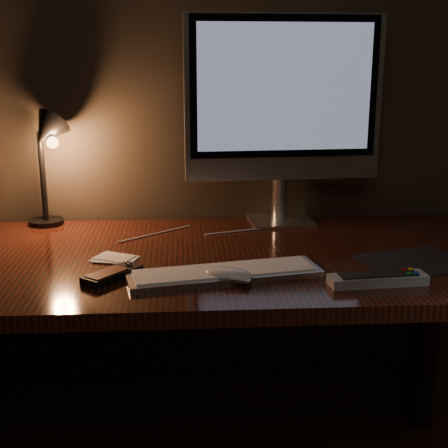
{
  "coord_description": "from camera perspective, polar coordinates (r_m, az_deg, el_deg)",
  "views": [
    {
      "loc": [
        -0.06,
        0.29,
        1.26
      ],
      "look_at": [
        0.03,
        1.73,
        0.87
      ],
      "focal_mm": 50.0,
      "sensor_mm": 36.0,
      "label": 1
    }
  ],
  "objects": [
    {
      "name": "tv_remote",
      "position": [
        1.48,
        13.88,
        -4.9
      ],
      "size": [
        0.23,
        0.08,
        0.03
      ],
      "rotation": [
        0.0,
        0.0,
        0.09
      ],
      "color": "#989A9D",
      "rests_on": "desk"
    },
    {
      "name": "monitor",
      "position": [
        1.91,
        5.48,
        11.01
      ],
      "size": [
        0.6,
        0.19,
        0.63
      ],
      "rotation": [
        0.0,
        0.0,
        0.06
      ],
      "color": "silver",
      "rests_on": "desk"
    },
    {
      "name": "cable",
      "position": [
        1.83,
        -2.26,
        -0.84
      ],
      "size": [
        0.45,
        0.23,
        0.0
      ],
      "primitive_type": "cylinder",
      "rotation": [
        0.0,
        1.57,
        0.46
      ],
      "color": "white",
      "rests_on": "desk"
    },
    {
      "name": "mousepad",
      "position": [
        1.65,
        16.96,
        -3.34
      ],
      "size": [
        0.29,
        0.26,
        0.0
      ],
      "primitive_type": "cube",
      "rotation": [
        0.0,
        0.0,
        0.26
      ],
      "color": "black",
      "rests_on": "desk"
    },
    {
      "name": "desk_lamp",
      "position": [
        1.93,
        -15.93,
        6.7
      ],
      "size": [
        0.18,
        0.19,
        0.36
      ],
      "rotation": [
        0.0,
        0.0,
        -0.23
      ],
      "color": "black",
      "rests_on": "desk"
    },
    {
      "name": "media_remote",
      "position": [
        1.49,
        -10.18,
        -4.53
      ],
      "size": [
        0.14,
        0.15,
        0.03
      ],
      "rotation": [
        0.0,
        0.0,
        0.87
      ],
      "color": "black",
      "rests_on": "desk"
    },
    {
      "name": "keyboard",
      "position": [
        1.49,
        0.01,
        -4.47
      ],
      "size": [
        0.48,
        0.21,
        0.02
      ],
      "primitive_type": "cube",
      "rotation": [
        0.0,
        0.0,
        0.19
      ],
      "color": "silver",
      "rests_on": "desk"
    },
    {
      "name": "desk",
      "position": [
        1.76,
        -1.42,
        -6.08
      ],
      "size": [
        1.6,
        0.75,
        0.75
      ],
      "color": "#35140C",
      "rests_on": "ground"
    },
    {
      "name": "papers",
      "position": [
        1.63,
        -9.97,
        -3.12
      ],
      "size": [
        0.13,
        0.11,
        0.01
      ],
      "primitive_type": "cube",
      "rotation": [
        0.0,
        0.0,
        -0.38
      ],
      "color": "white",
      "rests_on": "desk"
    },
    {
      "name": "mouse",
      "position": [
        1.46,
        0.43,
        -4.81
      ],
      "size": [
        0.13,
        0.1,
        0.02
      ],
      "primitive_type": "ellipsoid",
      "rotation": [
        0.0,
        0.0,
        -0.39
      ],
      "color": "white",
      "rests_on": "desk"
    }
  ]
}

